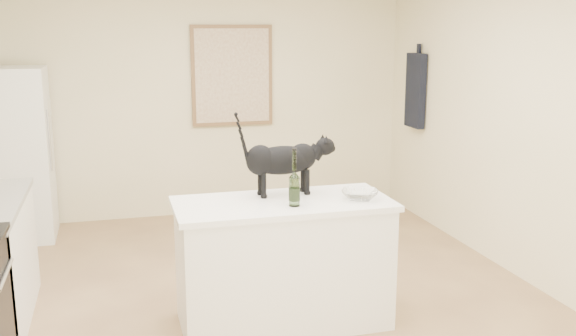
% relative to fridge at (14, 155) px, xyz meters
% --- Properties ---
extents(floor, '(5.50, 5.50, 0.00)m').
position_rel_fridge_xyz_m(floor, '(1.95, -2.35, -0.85)').
color(floor, tan).
rests_on(floor, ground).
extents(wall_back, '(4.50, 0.00, 4.50)m').
position_rel_fridge_xyz_m(wall_back, '(1.95, 0.40, 0.45)').
color(wall_back, beige).
rests_on(wall_back, ground).
extents(wall_front, '(4.50, 0.00, 4.50)m').
position_rel_fridge_xyz_m(wall_front, '(1.95, -5.10, 0.45)').
color(wall_front, beige).
rests_on(wall_front, ground).
extents(wall_right, '(0.00, 5.50, 5.50)m').
position_rel_fridge_xyz_m(wall_right, '(4.20, -2.35, 0.45)').
color(wall_right, beige).
rests_on(wall_right, ground).
extents(island_base, '(1.44, 0.67, 0.86)m').
position_rel_fridge_xyz_m(island_base, '(2.05, -2.55, -0.42)').
color(island_base, white).
rests_on(island_base, floor).
extents(island_top, '(1.50, 0.70, 0.04)m').
position_rel_fridge_xyz_m(island_top, '(2.05, -2.55, 0.03)').
color(island_top, white).
rests_on(island_top, island_base).
extents(fridge, '(0.68, 0.68, 1.70)m').
position_rel_fridge_xyz_m(fridge, '(0.00, 0.00, 0.00)').
color(fridge, white).
rests_on(fridge, floor).
extents(artwork_frame, '(0.90, 0.03, 1.10)m').
position_rel_fridge_xyz_m(artwork_frame, '(2.25, 0.37, 0.70)').
color(artwork_frame, brown).
rests_on(artwork_frame, wall_back).
extents(artwork_canvas, '(0.82, 0.00, 1.02)m').
position_rel_fridge_xyz_m(artwork_canvas, '(2.25, 0.35, 0.70)').
color(artwork_canvas, beige).
rests_on(artwork_canvas, wall_back).
extents(hanging_garment, '(0.08, 0.34, 0.80)m').
position_rel_fridge_xyz_m(hanging_garment, '(4.14, -0.30, 0.55)').
color(hanging_garment, black).
rests_on(hanging_garment, wall_right).
extents(black_cat, '(0.65, 0.22, 0.45)m').
position_rel_fridge_xyz_m(black_cat, '(2.09, -2.38, 0.28)').
color(black_cat, black).
rests_on(black_cat, island_top).
extents(wine_bottle, '(0.08, 0.08, 0.35)m').
position_rel_fridge_xyz_m(wine_bottle, '(2.09, -2.69, 0.22)').
color(wine_bottle, '#2E5020').
rests_on(wine_bottle, island_top).
extents(glass_bowl, '(0.33, 0.33, 0.06)m').
position_rel_fridge_xyz_m(glass_bowl, '(2.58, -2.64, 0.08)').
color(glass_bowl, white).
rests_on(glass_bowl, island_top).
extents(fridge_paper, '(0.03, 0.13, 0.17)m').
position_rel_fridge_xyz_m(fridge_paper, '(0.34, 0.08, 0.44)').
color(fridge_paper, beige).
rests_on(fridge_paper, fridge).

